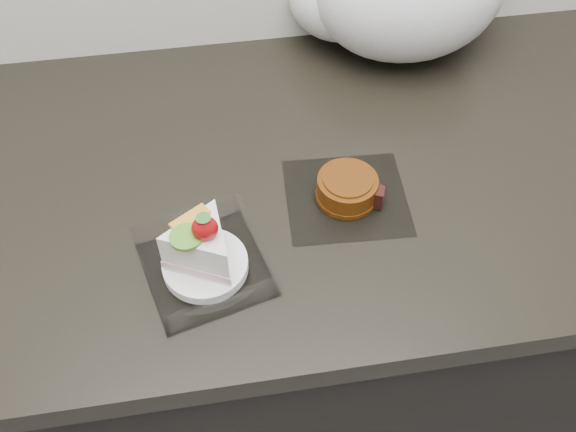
{
  "coord_description": "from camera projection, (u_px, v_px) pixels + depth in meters",
  "views": [
    {
      "loc": [
        -0.05,
        1.06,
        1.58
      ],
      "look_at": [
        0.03,
        1.57,
        0.94
      ],
      "focal_mm": 40.0,
      "sensor_mm": 36.0,
      "label": 1
    }
  ],
  "objects": [
    {
      "name": "counter",
      "position": [
        264.0,
        325.0,
        1.27
      ],
      "size": [
        2.04,
        0.64,
        0.9
      ],
      "color": "black",
      "rests_on": "ground"
    },
    {
      "name": "mooncake_wrap",
      "position": [
        348.0,
        190.0,
        0.88
      ],
      "size": [
        0.17,
        0.16,
        0.04
      ],
      "rotation": [
        0.0,
        0.0,
        0.12
      ],
      "color": "white",
      "rests_on": "counter"
    },
    {
      "name": "cake_tray",
      "position": [
        204.0,
        256.0,
        0.79
      ],
      "size": [
        0.18,
        0.18,
        0.12
      ],
      "rotation": [
        0.0,
        0.0,
        0.25
      ],
      "color": "white",
      "rests_on": "counter"
    }
  ]
}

